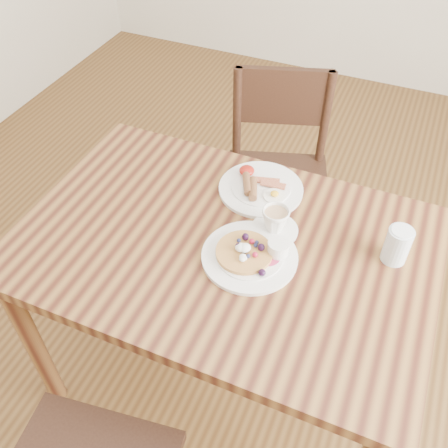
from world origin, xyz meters
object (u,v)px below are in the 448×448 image
at_px(chair_far, 277,170).
at_px(teacup_saucer, 275,222).
at_px(dining_table, 224,263).
at_px(pancake_plate, 251,254).
at_px(water_glass, 397,245).
at_px(breakfast_plate, 260,187).

bearing_deg(chair_far, teacup_saucer, 88.27).
relative_size(dining_table, pancake_plate, 4.44).
relative_size(dining_table, water_glass, 10.94).
distance_m(pancake_plate, breakfast_plate, 0.29).
height_order(chair_far, breakfast_plate, chair_far).
relative_size(chair_far, breakfast_plate, 3.26).
bearing_deg(teacup_saucer, water_glass, 4.64).
bearing_deg(teacup_saucer, chair_far, 106.15).
distance_m(chair_far, teacup_saucer, 0.67).
height_order(dining_table, breakfast_plate, breakfast_plate).
distance_m(pancake_plate, teacup_saucer, 0.13).
relative_size(chair_far, teacup_saucer, 6.29).
distance_m(pancake_plate, water_glass, 0.40).
bearing_deg(teacup_saucer, breakfast_plate, 123.84).
height_order(chair_far, pancake_plate, chair_far).
bearing_deg(water_glass, chair_far, 132.59).
distance_m(dining_table, water_glass, 0.50).
xyz_separation_m(chair_far, teacup_saucer, (0.17, -0.58, 0.29)).
bearing_deg(chair_far, pancake_plate, 83.56).
bearing_deg(breakfast_plate, teacup_saucer, -56.16).
bearing_deg(teacup_saucer, dining_table, -141.23).
xyz_separation_m(dining_table, chair_far, (-0.05, 0.68, -0.16)).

